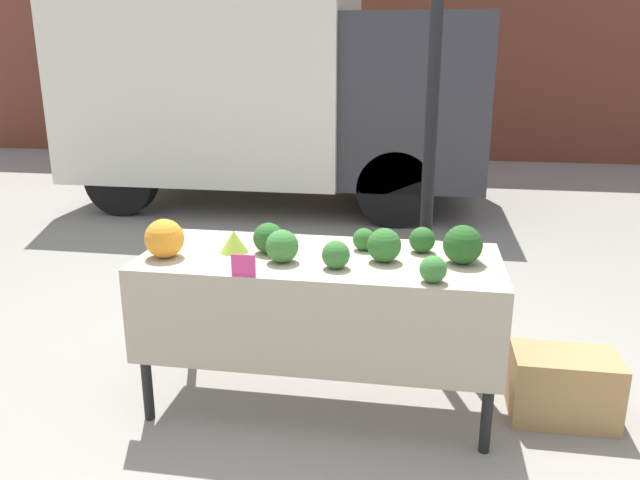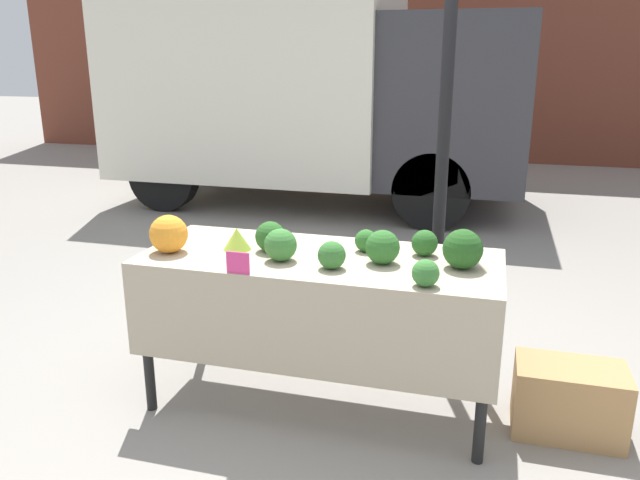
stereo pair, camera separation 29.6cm
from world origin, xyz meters
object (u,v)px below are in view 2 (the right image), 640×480
object	(u,v)px
parked_truck	(306,77)
orange_cauliflower	(169,234)
price_sign	(238,263)
produce_crate	(569,400)

from	to	relation	value
parked_truck	orange_cauliflower	distance (m)	4.66
price_sign	produce_crate	size ratio (longest dim) A/B	0.22
parked_truck	produce_crate	xyz separation A→B (m)	(2.59, -4.38, -1.30)
price_sign	produce_crate	distance (m)	1.66
parked_truck	price_sign	distance (m)	4.94
price_sign	produce_crate	bearing A→B (deg)	14.95
parked_truck	orange_cauliflower	bearing A→B (deg)	-81.57
parked_truck	produce_crate	bearing A→B (deg)	-59.39
orange_cauliflower	produce_crate	size ratio (longest dim) A/B	0.37
price_sign	produce_crate	xyz separation A→B (m)	(1.47, 0.39, -0.67)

